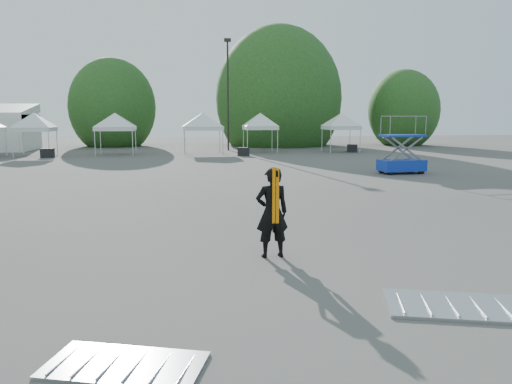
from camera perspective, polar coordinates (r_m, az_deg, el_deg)
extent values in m
plane|color=#474442|center=(13.47, -2.43, -4.76)|extent=(120.00, 120.00, 0.00)
cylinder|color=black|center=(45.26, -3.23, 10.80)|extent=(0.16, 0.16, 9.50)
cube|color=black|center=(45.70, -3.28, 16.95)|extent=(0.60, 0.25, 0.30)
cylinder|color=#382314|center=(53.46, -15.95, 6.30)|extent=(0.36, 0.36, 2.27)
ellipsoid|color=#1D4617|center=(53.43, -16.07, 9.30)|extent=(4.16, 4.16, 4.78)
cylinder|color=#382314|center=(53.08, 2.56, 6.89)|extent=(0.36, 0.36, 2.80)
ellipsoid|color=#1D4617|center=(53.08, 2.59, 10.61)|extent=(5.12, 5.12, 5.89)
cylinder|color=#382314|center=(55.28, 16.39, 6.26)|extent=(0.36, 0.36, 2.10)
ellipsoid|color=#1D4617|center=(55.24, 16.51, 8.94)|extent=(3.84, 3.84, 4.42)
cylinder|color=silver|center=(43.97, -26.67, 5.06)|extent=(0.06, 0.06, 2.00)
cylinder|color=silver|center=(40.98, -26.09, 4.89)|extent=(0.06, 0.06, 2.00)
cylinder|color=silver|center=(40.30, -22.59, 5.06)|extent=(0.06, 0.06, 2.00)
cylinder|color=silver|center=(43.43, -25.10, 5.13)|extent=(0.06, 0.06, 2.00)
cylinder|color=silver|center=(42.79, -21.79, 5.28)|extent=(0.06, 0.06, 2.00)
cube|color=white|center=(41.81, -23.98, 6.57)|extent=(2.77, 2.77, 0.30)
pyramid|color=white|center=(41.80, -24.09, 8.28)|extent=(3.91, 3.91, 1.10)
cylinder|color=silver|center=(40.21, -17.93, 5.30)|extent=(0.06, 0.06, 2.00)
cylinder|color=silver|center=(39.86, -13.92, 5.44)|extent=(0.06, 0.06, 2.00)
cylinder|color=silver|center=(42.99, -17.35, 5.52)|extent=(0.06, 0.06, 2.00)
cylinder|color=silver|center=(42.66, -13.59, 5.66)|extent=(0.06, 0.06, 2.00)
cube|color=white|center=(41.36, -15.76, 6.98)|extent=(3.01, 3.01, 0.30)
pyramid|color=white|center=(41.35, -15.83, 8.71)|extent=(4.26, 4.26, 1.10)
cylinder|color=silver|center=(39.73, -8.14, 5.60)|extent=(0.06, 0.06, 2.00)
cylinder|color=silver|center=(39.88, -3.81, 5.68)|extent=(0.06, 0.06, 2.00)
cylinder|color=silver|center=(42.72, -8.20, 5.81)|extent=(0.06, 0.06, 2.00)
cylinder|color=silver|center=(42.86, -4.17, 5.89)|extent=(0.06, 0.06, 2.00)
cube|color=white|center=(41.23, -6.10, 7.25)|extent=(3.20, 3.20, 0.30)
pyramid|color=white|center=(41.21, -6.13, 8.99)|extent=(4.52, 4.52, 1.10)
cylinder|color=silver|center=(41.10, -0.99, 5.79)|extent=(0.06, 0.06, 2.00)
cylinder|color=silver|center=(41.52, 2.49, 5.81)|extent=(0.06, 0.06, 2.00)
cylinder|color=silver|center=(43.61, -1.44, 5.96)|extent=(0.06, 0.06, 2.00)
cylinder|color=silver|center=(44.00, 1.84, 5.98)|extent=(0.06, 0.06, 2.00)
cube|color=white|center=(42.50, 0.48, 7.35)|extent=(2.73, 2.73, 0.30)
pyramid|color=white|center=(42.49, 0.48, 9.03)|extent=(3.86, 3.86, 1.10)
cylinder|color=silver|center=(41.87, 8.53, 5.75)|extent=(0.06, 0.06, 2.00)
cylinder|color=silver|center=(42.70, 11.82, 5.72)|extent=(0.06, 0.06, 2.00)
cylinder|color=silver|center=(44.31, 7.55, 5.93)|extent=(0.06, 0.06, 2.00)
cylinder|color=silver|center=(45.09, 10.68, 5.90)|extent=(0.06, 0.06, 2.00)
cube|color=white|center=(43.43, 9.68, 7.25)|extent=(2.75, 2.75, 0.30)
pyramid|color=white|center=(43.42, 9.72, 8.90)|extent=(3.89, 3.89, 1.10)
imported|color=black|center=(11.07, 1.84, -2.36)|extent=(0.78, 0.55, 2.03)
cube|color=orange|center=(10.80, 2.05, -0.45)|extent=(0.16, 0.03, 1.22)
cube|color=#0B1D92|center=(28.27, 16.29, 2.96)|extent=(2.51, 1.42, 0.60)
cube|color=#0B1D92|center=(28.16, 16.43, 6.21)|extent=(2.41, 1.36, 0.10)
cylinder|color=black|center=(27.41, 15.16, 2.26)|extent=(0.37, 0.18, 0.36)
cylinder|color=black|center=(28.34, 18.35, 2.32)|extent=(0.37, 0.18, 0.36)
cylinder|color=black|center=(28.29, 14.17, 2.49)|extent=(0.37, 0.18, 0.36)
cylinder|color=black|center=(29.19, 17.30, 2.55)|extent=(0.37, 0.18, 0.36)
cube|color=#A5A8AD|center=(6.88, -14.77, -18.60)|extent=(2.19, 1.56, 0.04)
cube|color=#A5A8AD|center=(9.11, 22.67, -11.99)|extent=(2.75, 1.93, 0.06)
cube|color=black|center=(40.47, -22.73, 4.13)|extent=(0.90, 0.71, 0.69)
cube|color=black|center=(38.99, -1.43, 4.63)|extent=(1.00, 0.88, 0.65)
cube|color=black|center=(43.74, 10.94, 4.92)|extent=(1.03, 0.94, 0.65)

